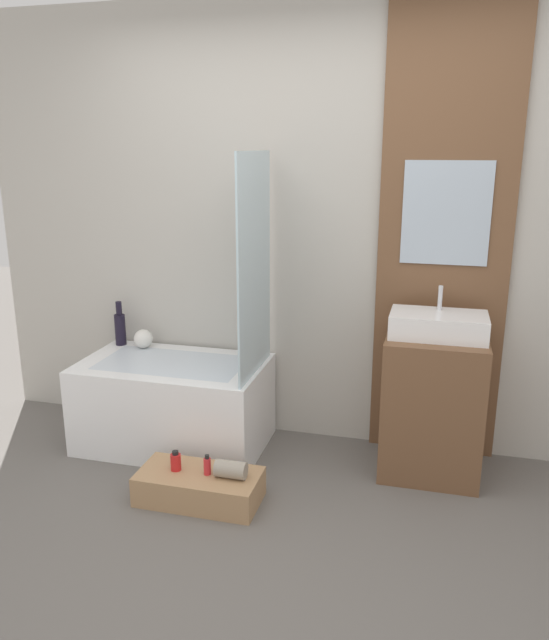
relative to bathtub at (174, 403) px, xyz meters
The scene contains 13 objects.
ground_plane 1.44m from the bathtub, 57.66° to the right, with size 12.00×12.00×0.00m, color #605B56.
wall_tiled_back 1.34m from the bathtub, 26.62° to the left, with size 4.20×0.06×2.60m, color #B7B2A8.
wall_wood_accent 1.88m from the bathtub, 12.18° to the left, with size 0.73×0.04×2.60m.
bathtub is the anchor object (origin of this frame).
glass_shower_screen 1.02m from the bathtub, ahead, with size 0.01×0.60×1.23m, color silver.
wooden_step_bench 0.71m from the bathtub, 56.09° to the right, with size 0.63×0.31×0.16m, color #A87F56.
vanity_cabinet 1.53m from the bathtub, ahead, with size 0.54×0.49×0.80m, color brown.
sink 1.64m from the bathtub, ahead, with size 0.51×0.30×0.26m.
vase_tall_dark 0.65m from the bathtub, 152.38° to the left, with size 0.07×0.07×0.29m.
vase_round_light 0.49m from the bathtub, 143.34° to the left, with size 0.12×0.12×0.12m, color silver.
bottle_soap_primary 0.63m from the bathtub, 65.78° to the right, with size 0.05×0.05×0.11m.
bottle_soap_secondary 0.72m from the bathtub, 52.93° to the right, with size 0.04×0.04×0.11m.
towel_roll 0.80m from the bathtub, 45.64° to the right, with size 0.09×0.09×0.16m, color gray.
Camera 1 is at (0.74, -2.06, 1.78)m, focal length 35.00 mm.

